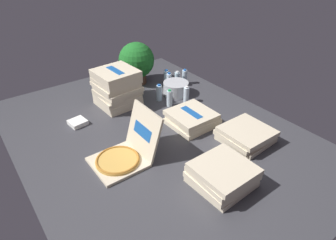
{
  "coord_description": "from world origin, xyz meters",
  "views": [
    {
      "loc": [
        1.9,
        -1.28,
        1.61
      ],
      "look_at": [
        0.05,
        0.1,
        0.14
      ],
      "focal_mm": 31.41,
      "sensor_mm": 36.0,
      "label": 1
    }
  ],
  "objects_px": {
    "water_bottle_3": "(186,95)",
    "water_bottle_5": "(159,93)",
    "ice_bucket": "(176,88)",
    "pizza_stack_left_far": "(246,135)",
    "water_bottle_1": "(169,81)",
    "water_bottle_4": "(170,98)",
    "pizza_stack_center_far": "(117,88)",
    "open_pizza_box": "(125,153)",
    "pizza_stack_left_mid": "(222,175)",
    "water_bottle_2": "(185,77)",
    "napkin_pile": "(78,122)",
    "potted_plant": "(137,61)",
    "water_bottle_0": "(177,79)",
    "pizza_stack_right_mid": "(192,118)",
    "water_bottle_6": "(166,77)"
  },
  "relations": [
    {
      "from": "ice_bucket",
      "to": "water_bottle_4",
      "type": "xyz_separation_m",
      "value": [
        0.18,
        -0.23,
        0.02
      ]
    },
    {
      "from": "water_bottle_2",
      "to": "water_bottle_4",
      "type": "height_order",
      "value": "same"
    },
    {
      "from": "ice_bucket",
      "to": "pizza_stack_left_far",
      "type": "bearing_deg",
      "value": -3.16
    },
    {
      "from": "ice_bucket",
      "to": "water_bottle_5",
      "type": "xyz_separation_m",
      "value": [
        0.0,
        -0.24,
        0.02
      ]
    },
    {
      "from": "open_pizza_box",
      "to": "ice_bucket",
      "type": "height_order",
      "value": "open_pizza_box"
    },
    {
      "from": "napkin_pile",
      "to": "water_bottle_0",
      "type": "bearing_deg",
      "value": 94.11
    },
    {
      "from": "pizza_stack_left_mid",
      "to": "water_bottle_2",
      "type": "height_order",
      "value": "water_bottle_2"
    },
    {
      "from": "pizza_stack_left_mid",
      "to": "pizza_stack_left_far",
      "type": "bearing_deg",
      "value": 114.45
    },
    {
      "from": "pizza_stack_center_far",
      "to": "water_bottle_1",
      "type": "distance_m",
      "value": 0.71
    },
    {
      "from": "open_pizza_box",
      "to": "water_bottle_3",
      "type": "height_order",
      "value": "open_pizza_box"
    },
    {
      "from": "pizza_stack_left_far",
      "to": "water_bottle_0",
      "type": "bearing_deg",
      "value": 170.63
    },
    {
      "from": "ice_bucket",
      "to": "water_bottle_3",
      "type": "distance_m",
      "value": 0.22
    },
    {
      "from": "ice_bucket",
      "to": "pizza_stack_center_far",
      "type": "bearing_deg",
      "value": -106.17
    },
    {
      "from": "pizza_stack_left_far",
      "to": "water_bottle_2",
      "type": "relative_size",
      "value": 2.22
    },
    {
      "from": "pizza_stack_left_far",
      "to": "water_bottle_0",
      "type": "height_order",
      "value": "water_bottle_0"
    },
    {
      "from": "water_bottle_3",
      "to": "water_bottle_4",
      "type": "height_order",
      "value": "same"
    },
    {
      "from": "ice_bucket",
      "to": "potted_plant",
      "type": "relative_size",
      "value": 0.57
    },
    {
      "from": "water_bottle_1",
      "to": "water_bottle_4",
      "type": "relative_size",
      "value": 1.0
    },
    {
      "from": "pizza_stack_right_mid",
      "to": "water_bottle_6",
      "type": "xyz_separation_m",
      "value": [
        -0.89,
        0.34,
        0.03
      ]
    },
    {
      "from": "pizza_stack_left_far",
      "to": "water_bottle_1",
      "type": "distance_m",
      "value": 1.31
    },
    {
      "from": "water_bottle_3",
      "to": "water_bottle_5",
      "type": "distance_m",
      "value": 0.31
    },
    {
      "from": "water_bottle_0",
      "to": "pizza_stack_right_mid",
      "type": "bearing_deg",
      "value": -28.71
    },
    {
      "from": "water_bottle_1",
      "to": "potted_plant",
      "type": "height_order",
      "value": "potted_plant"
    },
    {
      "from": "water_bottle_2",
      "to": "water_bottle_0",
      "type": "bearing_deg",
      "value": -93.48
    },
    {
      "from": "open_pizza_box",
      "to": "pizza_stack_right_mid",
      "type": "bearing_deg",
      "value": 96.33
    },
    {
      "from": "pizza_stack_left_mid",
      "to": "water_bottle_1",
      "type": "height_order",
      "value": "water_bottle_1"
    },
    {
      "from": "water_bottle_4",
      "to": "napkin_pile",
      "type": "distance_m",
      "value": 0.99
    },
    {
      "from": "water_bottle_4",
      "to": "water_bottle_5",
      "type": "bearing_deg",
      "value": -174.78
    },
    {
      "from": "pizza_stack_center_far",
      "to": "water_bottle_1",
      "type": "xyz_separation_m",
      "value": [
        0.0,
        0.7,
        -0.11
      ]
    },
    {
      "from": "pizza_stack_left_mid",
      "to": "ice_bucket",
      "type": "relative_size",
      "value": 1.44
    },
    {
      "from": "water_bottle_1",
      "to": "water_bottle_6",
      "type": "distance_m",
      "value": 0.1
    },
    {
      "from": "potted_plant",
      "to": "napkin_pile",
      "type": "distance_m",
      "value": 1.13
    },
    {
      "from": "pizza_stack_center_far",
      "to": "water_bottle_5",
      "type": "relative_size",
      "value": 2.32
    },
    {
      "from": "water_bottle_3",
      "to": "potted_plant",
      "type": "distance_m",
      "value": 0.81
    },
    {
      "from": "potted_plant",
      "to": "water_bottle_2",
      "type": "bearing_deg",
      "value": 49.69
    },
    {
      "from": "water_bottle_3",
      "to": "water_bottle_5",
      "type": "height_order",
      "value": "same"
    },
    {
      "from": "open_pizza_box",
      "to": "water_bottle_2",
      "type": "relative_size",
      "value": 2.73
    },
    {
      "from": "pizza_stack_center_far",
      "to": "napkin_pile",
      "type": "xyz_separation_m",
      "value": [
        0.12,
        -0.52,
        -0.18
      ]
    },
    {
      "from": "pizza_stack_left_far",
      "to": "napkin_pile",
      "type": "xyz_separation_m",
      "value": [
        -1.18,
        -1.12,
        -0.04
      ]
    },
    {
      "from": "ice_bucket",
      "to": "napkin_pile",
      "type": "relative_size",
      "value": 1.9
    },
    {
      "from": "open_pizza_box",
      "to": "water_bottle_4",
      "type": "bearing_deg",
      "value": 121.27
    },
    {
      "from": "pizza_stack_left_mid",
      "to": "water_bottle_3",
      "type": "distance_m",
      "value": 1.3
    },
    {
      "from": "open_pizza_box",
      "to": "pizza_stack_left_mid",
      "type": "height_order",
      "value": "open_pizza_box"
    },
    {
      "from": "pizza_stack_center_far",
      "to": "pizza_stack_left_far",
      "type": "xyz_separation_m",
      "value": [
        1.3,
        0.6,
        -0.13
      ]
    },
    {
      "from": "water_bottle_3",
      "to": "pizza_stack_center_far",
      "type": "bearing_deg",
      "value": -123.06
    },
    {
      "from": "pizza_stack_left_far",
      "to": "potted_plant",
      "type": "xyz_separation_m",
      "value": [
        -1.65,
        -0.13,
        0.22
      ]
    },
    {
      "from": "water_bottle_4",
      "to": "potted_plant",
      "type": "height_order",
      "value": "potted_plant"
    },
    {
      "from": "pizza_stack_left_far",
      "to": "potted_plant",
      "type": "height_order",
      "value": "potted_plant"
    },
    {
      "from": "open_pizza_box",
      "to": "pizza_stack_left_mid",
      "type": "bearing_deg",
      "value": 33.24
    },
    {
      "from": "water_bottle_2",
      "to": "potted_plant",
      "type": "xyz_separation_m",
      "value": [
        -0.38,
        -0.45,
        0.19
      ]
    }
  ]
}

